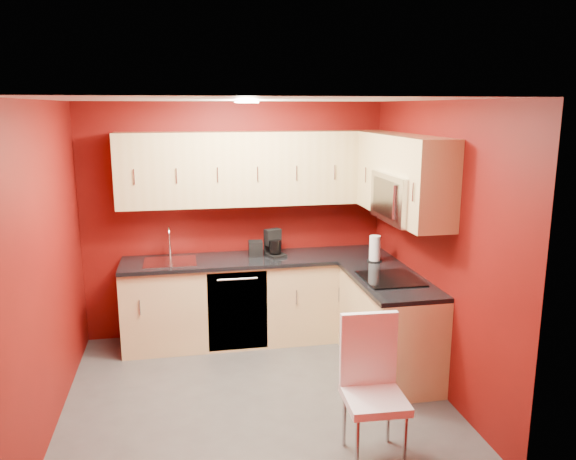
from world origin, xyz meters
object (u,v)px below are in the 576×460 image
object	(u,v)px
sink	(170,258)
dining_chair	(375,392)
coffee_maker	(275,243)
microwave	(406,198)
napkin_holder	(256,248)
paper_towel	(375,249)

from	to	relation	value
sink	dining_chair	distance (m)	2.69
sink	coffee_maker	size ratio (longest dim) A/B	1.86
microwave	coffee_maker	bearing A→B (deg)	135.22
microwave	napkin_holder	size ratio (longest dim) A/B	4.86
paper_towel	dining_chair	bearing A→B (deg)	-109.05
napkin_holder	paper_towel	xyz separation A→B (m)	(1.16, -0.45, 0.05)
napkin_holder	sink	bearing A→B (deg)	-176.25
coffee_maker	napkin_holder	size ratio (longest dim) A/B	1.79
paper_towel	dining_chair	size ratio (longest dim) A/B	0.26
microwave	napkin_holder	world-z (taller)	microwave
coffee_maker	napkin_holder	world-z (taller)	coffee_maker
microwave	coffee_maker	world-z (taller)	microwave
coffee_maker	napkin_holder	distance (m)	0.22
napkin_holder	dining_chair	distance (m)	2.41
sink	napkin_holder	size ratio (longest dim) A/B	3.33
coffee_maker	napkin_holder	bearing A→B (deg)	142.15
coffee_maker	paper_towel	bearing A→B (deg)	-42.60
paper_towel	dining_chair	distance (m)	2.04
sink	paper_towel	xyz separation A→B (m)	(2.04, -0.39, 0.10)
coffee_maker	dining_chair	world-z (taller)	coffee_maker
microwave	paper_towel	bearing A→B (deg)	94.71
coffee_maker	dining_chair	distance (m)	2.33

